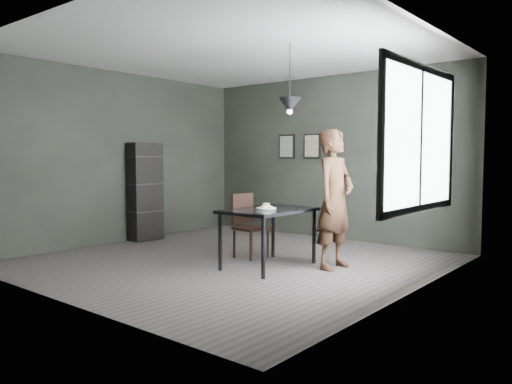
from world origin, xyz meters
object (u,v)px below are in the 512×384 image
Objects in this scene: cafe_table at (269,215)px; pendant_lamp at (290,105)px; white_plate at (266,209)px; wood_chair at (247,221)px; shelf_unit at (145,192)px; woman at (335,199)px.

pendant_lamp is at bearing 21.80° from cafe_table.
cafe_table is at bearing 107.41° from white_plate.
cafe_table is 5.22× the size of white_plate.
shelf_unit reaches higher than wood_chair.
wood_chair is 2.31m from shelf_unit.
pendant_lamp is at bearing 39.87° from white_plate.
woman is at bearing 13.47° from wood_chair.
woman is (0.66, 0.56, 0.12)m from white_plate.
cafe_table is at bearing -3.01° from shelf_unit.
white_plate is 1.33m from pendant_lamp.
shelf_unit is (-2.95, 0.42, 0.07)m from white_plate.
woman is 3.61m from shelf_unit.
white_plate is 0.81m from wood_chair.
shelf_unit is at bearing -174.10° from wood_chair.
pendant_lamp reaches higher than cafe_table.
cafe_table is 2.94m from shelf_unit.
woman is (0.69, 0.47, 0.21)m from cafe_table.
shelf_unit is at bearing 173.40° from cafe_table.
pendant_lamp is (0.25, 0.10, 1.38)m from cafe_table.
wood_chair is 1.03× the size of pendant_lamp.
pendant_lamp reaches higher than wood_chair.
wood_chair is at bearing 148.58° from white_plate.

